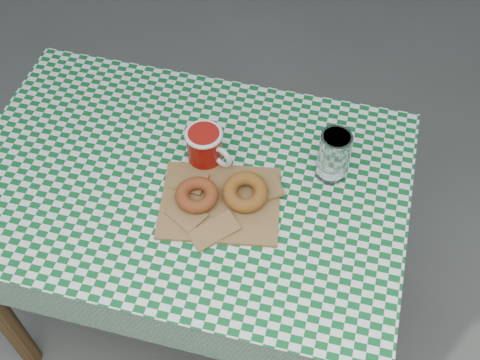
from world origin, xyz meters
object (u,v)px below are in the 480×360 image
Objects in this scene: table at (194,255)px; drinking_glass at (333,156)px; paper_bag at (220,202)px; coffee_mug at (205,146)px.

drinking_glass is at bearing 17.44° from table.
table is at bearing 153.85° from paper_bag.
coffee_mug is (-0.07, 0.13, 0.04)m from paper_bag.
coffee_mug is at bearing -174.81° from drinking_glass.
paper_bag is 2.07× the size of drinking_glass.
table is 0.41m from paper_bag.
coffee_mug is 0.33m from drinking_glass.
paper_bag is 0.15m from coffee_mug.
table is 6.16× the size of coffee_mug.
paper_bag is at bearing -147.58° from drinking_glass.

